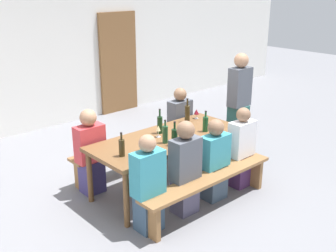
# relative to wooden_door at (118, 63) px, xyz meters

# --- Properties ---
(ground_plane) EXTENTS (24.00, 24.00, 0.00)m
(ground_plane) POSITION_rel_wooden_door_xyz_m (-1.61, -3.37, -1.05)
(ground_plane) COLOR slate
(back_wall) EXTENTS (14.00, 0.20, 3.20)m
(back_wall) POSITION_rel_wooden_door_xyz_m (-1.61, 0.14, 0.55)
(back_wall) COLOR silver
(back_wall) RESTS_ON ground
(wooden_door) EXTENTS (0.90, 0.06, 2.10)m
(wooden_door) POSITION_rel_wooden_door_xyz_m (0.00, 0.00, 0.00)
(wooden_door) COLOR brown
(wooden_door) RESTS_ON ground
(tasting_table) EXTENTS (2.12, 0.90, 0.75)m
(tasting_table) POSITION_rel_wooden_door_xyz_m (-1.61, -3.37, -0.37)
(tasting_table) COLOR brown
(tasting_table) RESTS_ON ground
(bench_near) EXTENTS (2.02, 0.30, 0.45)m
(bench_near) POSITION_rel_wooden_door_xyz_m (-1.61, -4.12, -0.69)
(bench_near) COLOR olive
(bench_near) RESTS_ON ground
(bench_far) EXTENTS (2.02, 0.30, 0.45)m
(bench_far) POSITION_rel_wooden_door_xyz_m (-1.61, -2.62, -0.69)
(bench_far) COLOR olive
(bench_far) RESTS_ON ground
(wine_bottle_0) EXTENTS (0.07, 0.07, 0.29)m
(wine_bottle_0) POSITION_rel_wooden_door_xyz_m (-1.09, -3.55, -0.19)
(wine_bottle_0) COLOR #194723
(wine_bottle_0) RESTS_ON tasting_table
(wine_bottle_1) EXTENTS (0.07, 0.07, 0.29)m
(wine_bottle_1) POSITION_rel_wooden_door_xyz_m (-2.43, -3.48, -0.19)
(wine_bottle_1) COLOR #332814
(wine_bottle_1) RESTS_ON tasting_table
(wine_bottle_2) EXTENTS (0.08, 0.08, 0.35)m
(wine_bottle_2) POSITION_rel_wooden_door_xyz_m (-0.99, -3.10, -0.17)
(wine_bottle_2) COLOR #332814
(wine_bottle_2) RESTS_ON tasting_table
(wine_bottle_3) EXTENTS (0.08, 0.08, 0.31)m
(wine_bottle_3) POSITION_rel_wooden_door_xyz_m (-1.75, -3.64, -0.19)
(wine_bottle_3) COLOR #143319
(wine_bottle_3) RESTS_ON tasting_table
(wine_bottle_4) EXTENTS (0.07, 0.07, 0.34)m
(wine_bottle_4) POSITION_rel_wooden_door_xyz_m (-1.60, -3.19, -0.17)
(wine_bottle_4) COLOR #143319
(wine_bottle_4) RESTS_ON tasting_table
(wine_bottle_5) EXTENTS (0.07, 0.07, 0.31)m
(wine_bottle_5) POSITION_rel_wooden_door_xyz_m (-1.78, -3.50, -0.18)
(wine_bottle_5) COLOR #234C2D
(wine_bottle_5) RESTS_ON tasting_table
(wine_glass_0) EXTENTS (0.06, 0.06, 0.16)m
(wine_glass_0) POSITION_rel_wooden_door_xyz_m (-1.71, -3.29, -0.19)
(wine_glass_0) COLOR silver
(wine_glass_0) RESTS_ON tasting_table
(wine_glass_1) EXTENTS (0.08, 0.08, 0.14)m
(wine_glass_1) POSITION_rel_wooden_door_xyz_m (-0.79, -3.08, -0.20)
(wine_glass_1) COLOR silver
(wine_glass_1) RESTS_ON tasting_table
(seated_guest_near_0) EXTENTS (0.37, 0.24, 1.15)m
(seated_guest_near_0) POSITION_rel_wooden_door_xyz_m (-2.44, -3.97, -0.50)
(seated_guest_near_0) COLOR #354C64
(seated_guest_near_0) RESTS_ON ground
(seated_guest_near_1) EXTENTS (0.37, 0.24, 1.18)m
(seated_guest_near_1) POSITION_rel_wooden_door_xyz_m (-1.87, -3.97, -0.48)
(seated_guest_near_1) COLOR #514D67
(seated_guest_near_1) RESTS_ON ground
(seated_guest_near_2) EXTENTS (0.40, 0.24, 1.08)m
(seated_guest_near_2) POSITION_rel_wooden_door_xyz_m (-1.35, -3.97, -0.54)
(seated_guest_near_2) COLOR #3C4D5F
(seated_guest_near_2) RESTS_ON ground
(seated_guest_near_3) EXTENTS (0.37, 0.24, 1.12)m
(seated_guest_near_3) POSITION_rel_wooden_door_xyz_m (-0.82, -3.97, -0.52)
(seated_guest_near_3) COLOR #492954
(seated_guest_near_3) RESTS_ON ground
(seated_guest_far_0) EXTENTS (0.38, 0.24, 1.16)m
(seated_guest_far_0) POSITION_rel_wooden_door_xyz_m (-2.44, -2.77, -0.49)
(seated_guest_far_0) COLOR navy
(seated_guest_far_0) RESTS_ON ground
(seated_guest_far_1) EXTENTS (0.36, 0.24, 1.17)m
(seated_guest_far_1) POSITION_rel_wooden_door_xyz_m (-0.83, -2.77, -0.49)
(seated_guest_far_1) COLOR #563049
(seated_guest_far_1) RESTS_ON ground
(standing_host) EXTENTS (0.35, 0.24, 1.69)m
(standing_host) POSITION_rel_wooden_door_xyz_m (-0.14, -3.35, -0.22)
(standing_host) COLOR #295952
(standing_host) RESTS_ON ground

